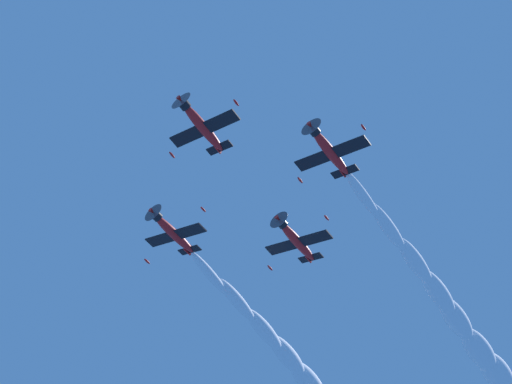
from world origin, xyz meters
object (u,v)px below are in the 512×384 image
airplane_lead (201,125)px  airplane_right_wingman (172,232)px  airplane_left_wingman (329,150)px  airplane_slot_tail (295,240)px

airplane_lead → airplane_right_wingman: size_ratio=1.01×
airplane_lead → airplane_left_wingman: airplane_lead is taller
airplane_lead → airplane_left_wingman: (13.68, -1.91, -1.05)m
airplane_slot_tail → airplane_right_wingman: bearing=166.4°
airplane_lead → airplane_slot_tail: size_ratio=1.01×
airplane_lead → airplane_left_wingman: bearing=-8.0°
airplane_slot_tail → airplane_lead: bearing=-142.6°
airplane_lead → airplane_slot_tail: airplane_slot_tail is taller
airplane_left_wingman → airplane_right_wingman: size_ratio=1.01×
airplane_lead → airplane_right_wingman: bearing=87.2°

